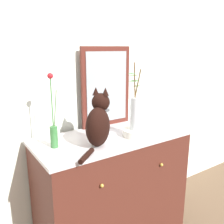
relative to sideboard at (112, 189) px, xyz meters
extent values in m
cube|color=silver|center=(0.00, 0.34, 0.85)|extent=(4.40, 0.08, 2.60)
cube|color=#492119|center=(0.00, 0.00, -0.01)|extent=(1.14, 0.52, 0.87)
cube|color=silver|center=(0.00, 0.00, 0.44)|extent=(1.16, 0.53, 0.02)
sphere|color=#B79338|center=(-0.26, -0.27, 0.25)|extent=(0.02, 0.02, 0.02)
sphere|color=#B79338|center=(0.26, -0.27, 0.25)|extent=(0.02, 0.02, 0.02)
cube|color=#4C1E17|center=(0.10, 0.24, 0.77)|extent=(0.45, 0.03, 0.64)
cube|color=gray|center=(0.10, 0.23, 0.77)|extent=(0.37, 0.01, 0.57)
ellipsoid|color=black|center=(-0.19, -0.11, 0.58)|extent=(0.27, 0.26, 0.26)
sphere|color=black|center=(-0.14, -0.07, 0.73)|extent=(0.12, 0.12, 0.12)
cone|color=black|center=(-0.16, -0.05, 0.81)|extent=(0.05, 0.05, 0.05)
cone|color=black|center=(-0.12, -0.10, 0.81)|extent=(0.05, 0.05, 0.05)
cylinder|color=black|center=(-0.34, -0.24, 0.47)|extent=(0.16, 0.14, 0.03)
cylinder|color=#346E37|center=(-0.44, 0.02, 0.52)|extent=(0.05, 0.05, 0.14)
cylinder|color=#3F763B|center=(-0.44, 0.02, 0.75)|extent=(0.01, 0.01, 0.31)
sphere|color=#AB181F|center=(-0.44, 0.02, 0.92)|extent=(0.04, 0.04, 0.04)
cylinder|color=#476E37|center=(-0.42, 0.02, 0.71)|extent=(0.03, 0.01, 0.23)
cylinder|color=silver|center=(0.14, -0.11, 0.48)|extent=(0.19, 0.19, 0.05)
cylinder|color=silver|center=(0.14, -0.11, 0.62)|extent=(0.09, 0.09, 0.24)
cylinder|color=#4D3B1D|center=(0.15, -0.09, 0.79)|extent=(0.05, 0.04, 0.29)
ellipsoid|color=#3E7A33|center=(0.17, -0.07, 0.81)|extent=(0.07, 0.04, 0.01)
ellipsoid|color=#387639|center=(0.17, -0.04, 0.85)|extent=(0.07, 0.04, 0.01)
ellipsoid|color=#49773B|center=(0.16, -0.04, 0.89)|extent=(0.07, 0.08, 0.01)
cylinder|color=brown|center=(0.12, -0.11, 0.82)|extent=(0.01, 0.04, 0.34)
ellipsoid|color=#466E3F|center=(0.12, -0.09, 0.86)|extent=(0.08, 0.06, 0.01)
ellipsoid|color=#3A7539|center=(0.08, -0.12, 0.91)|extent=(0.04, 0.07, 0.01)
camera|label=1|loc=(-0.97, -1.45, 1.09)|focal=39.81mm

